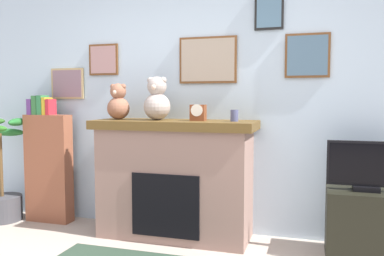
# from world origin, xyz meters

# --- Properties ---
(back_wall) EXTENTS (5.20, 0.15, 2.60)m
(back_wall) POSITION_xyz_m (-0.00, 2.00, 1.30)
(back_wall) COLOR silver
(back_wall) RESTS_ON ground_plane
(fireplace) EXTENTS (1.50, 0.58, 1.09)m
(fireplace) POSITION_xyz_m (-0.17, 1.68, 0.55)
(fireplace) COLOR #8D6C60
(fireplace) RESTS_ON ground_plane
(bookshelf) EXTENTS (0.49, 0.16, 1.32)m
(bookshelf) POSITION_xyz_m (-1.59, 1.74, 0.60)
(bookshelf) COLOR brown
(bookshelf) RESTS_ON ground_plane
(potted_plant) EXTENTS (0.55, 0.51, 1.08)m
(potted_plant) POSITION_xyz_m (-2.08, 1.62, 0.33)
(potted_plant) COLOR #3F3F44
(potted_plant) RESTS_ON ground_plane
(tv_stand) EXTENTS (0.60, 0.40, 0.55)m
(tv_stand) POSITION_xyz_m (1.47, 1.64, 0.27)
(tv_stand) COLOR black
(tv_stand) RESTS_ON ground_plane
(television) EXTENTS (0.61, 0.14, 0.40)m
(television) POSITION_xyz_m (1.47, 1.64, 0.74)
(television) COLOR black
(television) RESTS_ON tv_stand
(candle_jar) EXTENTS (0.07, 0.07, 0.10)m
(candle_jar) POSITION_xyz_m (0.39, 1.66, 1.14)
(candle_jar) COLOR #4C517A
(candle_jar) RESTS_ON fireplace
(mantel_clock) EXTENTS (0.13, 0.10, 0.15)m
(mantel_clock) POSITION_xyz_m (0.06, 1.66, 1.16)
(mantel_clock) COLOR brown
(mantel_clock) RESTS_ON fireplace
(teddy_bear_cream) EXTENTS (0.21, 0.21, 0.34)m
(teddy_bear_cream) POSITION_xyz_m (-0.73, 1.66, 1.24)
(teddy_bear_cream) COLOR #8F5C46
(teddy_bear_cream) RESTS_ON fireplace
(teddy_bear_tan) EXTENTS (0.25, 0.25, 0.40)m
(teddy_bear_tan) POSITION_xyz_m (-0.33, 1.66, 1.27)
(teddy_bear_tan) COLOR #A69992
(teddy_bear_tan) RESTS_ON fireplace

